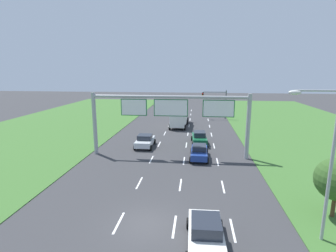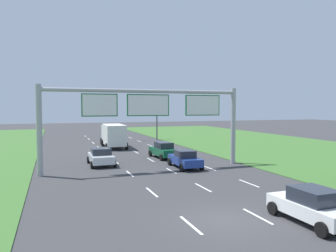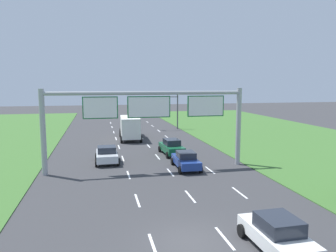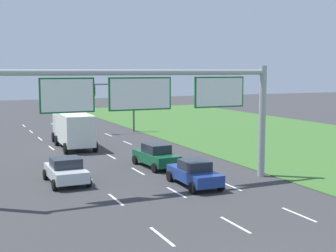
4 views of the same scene
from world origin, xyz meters
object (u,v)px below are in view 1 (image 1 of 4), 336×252
Objects in this scene: car_mid_lane at (199,138)px; sign_gantry at (171,112)px; box_truck at (179,116)px; car_lead_silver at (206,232)px; traffic_light_mast at (216,99)px; car_near_red at (145,141)px; street_lamp at (325,154)px; car_far_ahead at (199,152)px.

sign_gantry reaches higher than car_mid_lane.
box_truck is at bearing 103.42° from car_mid_lane.
sign_gantry is at bearing 101.39° from car_lead_silver.
car_mid_lane is at bearing -70.93° from box_truck.
car_near_red is at bearing -115.78° from traffic_light_mast.
car_near_red is 21.90m from street_lamp.
car_mid_lane is 0.52× the size of street_lamp.
car_mid_lane is 5.84m from car_far_ahead.
traffic_light_mast is (3.28, 18.64, 3.06)m from car_mid_lane.
sign_gantry is 16.74m from street_lamp.
car_lead_silver is 31.50m from box_truck.
car_mid_lane is 0.25× the size of sign_gantry.
car_mid_lane is 1.02× the size of car_far_ahead.
car_near_red is 7.65m from car_far_ahead.
car_far_ahead is at bearing -29.14° from car_near_red.
car_lead_silver reaches higher than car_far_ahead.
car_near_red is 0.72× the size of traffic_light_mast.
car_near_red is 13.55m from box_truck.
car_lead_silver is at bearing -69.18° from car_near_red.
sign_gantry is at bearing -123.85° from car_mid_lane.
car_far_ahead is 0.25× the size of sign_gantry.
car_lead_silver is 15.91m from sign_gantry.
sign_gantry reaches higher than car_near_red.
car_mid_lane is at bearing 17.43° from car_near_red.
traffic_light_mast is at bearing 64.24° from car_near_red.
box_truck is at bearing 102.20° from car_far_ahead.
box_truck reaches higher than car_far_ahead.
car_far_ahead is at bearing 115.45° from street_lamp.
car_near_red is 0.97× the size of car_lead_silver.
street_lamp is at bearing -52.61° from car_near_red.
traffic_light_mast is 0.66× the size of street_lamp.
car_mid_lane is 19.17m from traffic_light_mast.
traffic_light_mast reaches higher than box_truck.
car_far_ahead is 0.50× the size of street_lamp.
car_mid_lane is at bearing 108.16° from street_lamp.
street_lamp is (3.01, -37.82, 1.21)m from traffic_light_mast.
sign_gantry is at bearing -41.94° from car_near_red.
car_far_ahead is at bearing -76.77° from box_truck.
car_mid_lane is at bearing 59.52° from sign_gantry.
car_mid_lane is 0.78× the size of traffic_light_mast.
car_mid_lane reaches higher than car_lead_silver.
car_near_red is 0.49× the size of box_truck.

